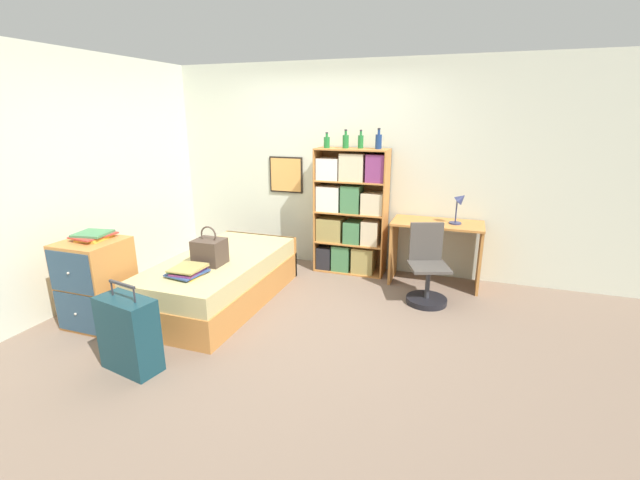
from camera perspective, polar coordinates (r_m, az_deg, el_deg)
ground_plane at (r=4.53m, az=-5.17°, el=-9.37°), size 14.00×14.00×0.00m
wall_back at (r=5.62m, az=1.27°, el=9.65°), size 10.00×0.09×2.60m
wall_left at (r=5.39m, az=-27.10°, el=7.56°), size 0.06×10.00×2.60m
bed at (r=4.76m, az=-12.98°, el=-5.13°), size 0.97×1.95×0.51m
handbag at (r=4.45m, az=-14.50°, el=-1.47°), size 0.29×0.26×0.39m
book_stack_on_bed at (r=4.22m, az=-17.24°, el=-3.96°), size 0.33×0.36×0.09m
suitcase at (r=3.76m, az=-24.12°, el=-11.38°), size 0.52×0.33×0.74m
dresser at (r=4.63m, az=-27.65°, el=-5.08°), size 0.53×0.56×0.84m
magazine_pile_on_dresser at (r=4.55m, az=-27.95°, el=0.52°), size 0.33×0.37×0.07m
bookcase at (r=5.39m, az=4.01°, el=3.63°), size 0.89×0.36×1.57m
bottle_green at (r=5.32m, az=0.91°, el=12.94°), size 0.07×0.07×0.19m
bottle_brown at (r=5.28m, az=3.44°, el=13.03°), size 0.07×0.07×0.22m
bottle_clear at (r=5.27m, az=5.45°, el=12.97°), size 0.07×0.07×0.22m
bottle_blue at (r=5.20m, az=7.82°, el=12.94°), size 0.08×0.08×0.24m
desk at (r=5.21m, az=15.22°, el=-0.31°), size 1.03×0.53×0.76m
desk_lamp at (r=5.09m, az=18.17°, el=4.71°), size 0.19×0.14×0.38m
desk_chair at (r=4.77m, az=14.05°, el=-4.88°), size 0.51×0.51×0.85m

